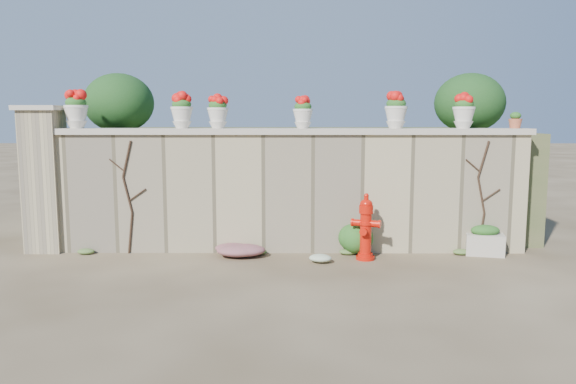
{
  "coord_description": "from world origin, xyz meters",
  "views": [
    {
      "loc": [
        0.06,
        -7.67,
        2.31
      ],
      "look_at": [
        -0.0,
        1.4,
        1.07
      ],
      "focal_mm": 35.0,
      "sensor_mm": 36.0,
      "label": 1
    }
  ],
  "objects_px": {
    "fire_hydrant": "(366,227)",
    "urn_pot_0": "(76,110)",
    "terracotta_pot": "(515,121)",
    "planter_box": "(485,241)"
  },
  "relations": [
    {
      "from": "planter_box",
      "to": "urn_pot_0",
      "type": "distance_m",
      "value": 7.19
    },
    {
      "from": "fire_hydrant",
      "to": "planter_box",
      "type": "height_order",
      "value": "fire_hydrant"
    },
    {
      "from": "fire_hydrant",
      "to": "planter_box",
      "type": "bearing_deg",
      "value": 29.32
    },
    {
      "from": "fire_hydrant",
      "to": "urn_pot_0",
      "type": "relative_size",
      "value": 1.73
    },
    {
      "from": "terracotta_pot",
      "to": "urn_pot_0",
      "type": "bearing_deg",
      "value": 180.0
    },
    {
      "from": "planter_box",
      "to": "fire_hydrant",
      "type": "bearing_deg",
      "value": -158.68
    },
    {
      "from": "fire_hydrant",
      "to": "terracotta_pot",
      "type": "distance_m",
      "value": 3.11
    },
    {
      "from": "fire_hydrant",
      "to": "planter_box",
      "type": "relative_size",
      "value": 1.59
    },
    {
      "from": "urn_pot_0",
      "to": "terracotta_pot",
      "type": "xyz_separation_m",
      "value": [
        7.36,
        0.0,
        -0.19
      ]
    },
    {
      "from": "planter_box",
      "to": "urn_pot_0",
      "type": "bearing_deg",
      "value": -169.9
    }
  ]
}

